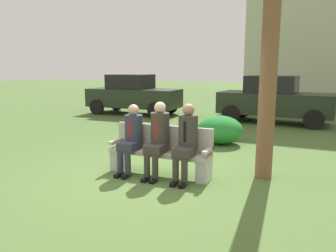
{
  "coord_description": "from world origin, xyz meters",
  "views": [
    {
      "loc": [
        2.69,
        -5.04,
        1.95
      ],
      "look_at": [
        0.23,
        0.58,
        0.85
      ],
      "focal_mm": 34.62,
      "sensor_mm": 36.0,
      "label": 1
    }
  ],
  "objects": [
    {
      "name": "ground_plane",
      "position": [
        0.0,
        0.0,
        0.0
      ],
      "size": [
        80.0,
        80.0,
        0.0
      ],
      "primitive_type": "plane",
      "color": "#4A6731"
    },
    {
      "name": "park_bench",
      "position": [
        0.23,
        0.24,
        0.42
      ],
      "size": [
        1.92,
        0.44,
        0.9
      ],
      "color": "#B7AD9E",
      "rests_on": "ground"
    },
    {
      "name": "seated_man_left",
      "position": [
        -0.31,
        0.11,
        0.72
      ],
      "size": [
        0.34,
        0.72,
        1.28
      ],
      "color": "#2D3342",
      "rests_on": "ground"
    },
    {
      "name": "seated_man_middle",
      "position": [
        0.24,
        0.12,
        0.75
      ],
      "size": [
        0.34,
        0.72,
        1.36
      ],
      "color": "#38332D",
      "rests_on": "ground"
    },
    {
      "name": "seated_man_right",
      "position": [
        0.78,
        0.11,
        0.75
      ],
      "size": [
        0.34,
        0.72,
        1.35
      ],
      "color": "#38332D",
      "rests_on": "ground"
    },
    {
      "name": "shrub_near_bench",
      "position": [
        0.62,
        3.08,
        0.37
      ],
      "size": [
        1.17,
        1.08,
        0.73
      ],
      "primitive_type": "ellipsoid",
      "color": "#247C2E",
      "rests_on": "ground"
    },
    {
      "name": "parked_car_near",
      "position": [
        -4.19,
        7.0,
        0.84
      ],
      "size": [
        3.92,
        1.73,
        1.68
      ],
      "color": "#232D1E",
      "rests_on": "ground"
    },
    {
      "name": "parked_car_far",
      "position": [
        1.55,
        7.07,
        0.84
      ],
      "size": [
        4.02,
        1.98,
        1.68
      ],
      "color": "#232D1E",
      "rests_on": "ground"
    }
  ]
}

